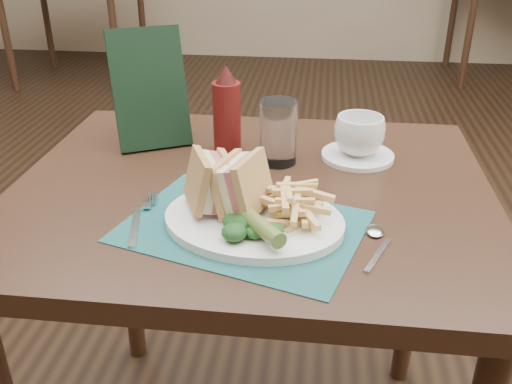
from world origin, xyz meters
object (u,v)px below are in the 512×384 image
placemat (243,226)px  drinking_glass (278,132)px  sandwich_half_a (197,183)px  check_presenter (150,89)px  table_bg_left (78,30)px  coffee_cup (359,135)px  table_main (252,337)px  sandwich_half_b (231,182)px  saucer (357,156)px  plate (254,220)px  ketchup_bottle (227,110)px

placemat → drinking_glass: size_ratio=2.92×
sandwich_half_a → check_presenter: 0.36m
table_bg_left → coffee_cup: size_ratio=8.71×
table_main → check_presenter: size_ratio=3.54×
placemat → coffee_cup: (0.20, 0.31, 0.05)m
sandwich_half_b → saucer: (0.22, 0.28, -0.06)m
sandwich_half_b → saucer: bearing=69.8°
plate → check_presenter: (-0.26, 0.33, 0.11)m
saucer → drinking_glass: drinking_glass is taller
drinking_glass → check_presenter: bearing=166.0°
table_bg_left → placemat: bearing=-62.7°
placemat → check_presenter: bearing=126.3°
drinking_glass → coffee_cup: bearing=14.0°
sandwich_half_a → drinking_glass: bearing=41.8°
sandwich_half_a → check_presenter: size_ratio=0.38×
table_bg_left → placemat: (1.69, -3.28, 0.38)m
coffee_cup → ketchup_bottle: 0.28m
table_main → placemat: placemat is taller
table_bg_left → placemat: 3.71m
coffee_cup → drinking_glass: size_ratio=0.80×
table_main → placemat: size_ratio=2.37×
sandwich_half_a → check_presenter: check_presenter is taller
table_bg_left → saucer: bearing=-57.5°
table_bg_left → plate: bearing=-62.4°
table_main → plate: bearing=-80.9°
check_presenter → table_bg_left: bearing=89.5°
placemat → saucer: size_ratio=2.53×
placemat → coffee_cup: 0.37m
plate → ketchup_bottle: size_ratio=1.61×
placemat → coffee_cup: bearing=57.2°
sandwich_half_b → ketchup_bottle: (-0.05, 0.28, 0.03)m
plate → sandwich_half_a: (-0.09, 0.01, 0.06)m
check_presenter → sandwich_half_b: bearing=-80.8°
plate → table_bg_left: bearing=128.1°
coffee_cup → check_presenter: size_ratio=0.41×
table_main → sandwich_half_b: sandwich_half_b is taller
coffee_cup → drinking_glass: bearing=-166.0°
table_bg_left → drinking_glass: 3.50m
sandwich_half_a → drinking_glass: size_ratio=0.74×
sandwich_half_a → ketchup_bottle: (0.00, 0.29, 0.03)m
table_main → sandwich_half_b: size_ratio=9.00×
saucer → check_presenter: 0.46m
table_main → check_presenter: (-0.24, 0.18, 0.50)m
sandwich_half_a → check_presenter: bearing=94.2°
coffee_cup → placemat: bearing=-122.8°
table_main → table_bg_left: same height
sandwich_half_a → ketchup_bottle: bearing=66.0°
placemat → sandwich_half_a: 0.10m
sandwich_half_b → drinking_glass: bearing=94.5°
sandwich_half_a → table_main: bearing=38.7°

